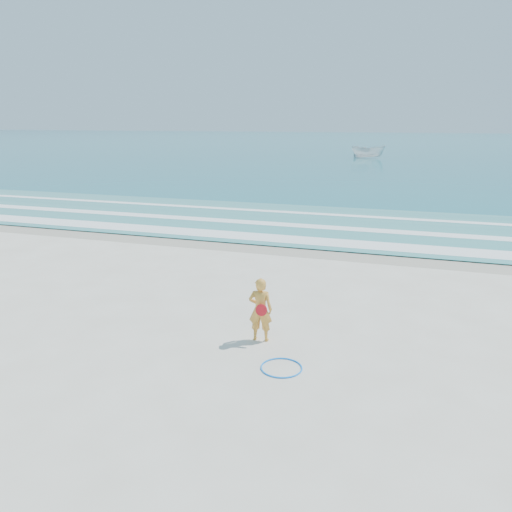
% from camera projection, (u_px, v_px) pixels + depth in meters
% --- Properties ---
extents(ground, '(400.00, 400.00, 0.00)m').
position_uv_depth(ground, '(205.00, 342.00, 11.45)').
color(ground, silver).
rests_on(ground, ground).
extents(wet_sand, '(400.00, 2.40, 0.00)m').
position_uv_depth(wet_sand, '(297.00, 249.00, 19.70)').
color(wet_sand, '#B2A893').
rests_on(wet_sand, ground).
extents(ocean, '(400.00, 190.00, 0.04)m').
position_uv_depth(ocean, '(402.00, 143.00, 107.69)').
color(ocean, '#19727F').
rests_on(ocean, ground).
extents(shallow, '(400.00, 10.00, 0.01)m').
position_uv_depth(shallow, '(321.00, 224.00, 24.27)').
color(shallow, '#59B7AD').
rests_on(shallow, ocean).
extents(foam_near, '(400.00, 1.40, 0.01)m').
position_uv_depth(foam_near, '(304.00, 240.00, 20.87)').
color(foam_near, white).
rests_on(foam_near, shallow).
extents(foam_mid, '(400.00, 0.90, 0.01)m').
position_uv_depth(foam_mid, '(318.00, 227.00, 23.53)').
color(foam_mid, white).
rests_on(foam_mid, shallow).
extents(foam_far, '(400.00, 0.60, 0.01)m').
position_uv_depth(foam_far, '(330.00, 215.00, 26.56)').
color(foam_far, white).
rests_on(foam_far, shallow).
extents(hoop, '(1.11, 1.11, 0.03)m').
position_uv_depth(hoop, '(281.00, 368.00, 10.22)').
color(hoop, '#0E82FF').
rests_on(hoop, ground).
extents(boat, '(4.52, 2.06, 1.69)m').
position_uv_depth(boat, '(368.00, 152.00, 65.78)').
color(boat, white).
rests_on(boat, ocean).
extents(woman, '(0.59, 0.43, 1.50)m').
position_uv_depth(woman, '(260.00, 310.00, 11.35)').
color(woman, gold).
rests_on(woman, ground).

